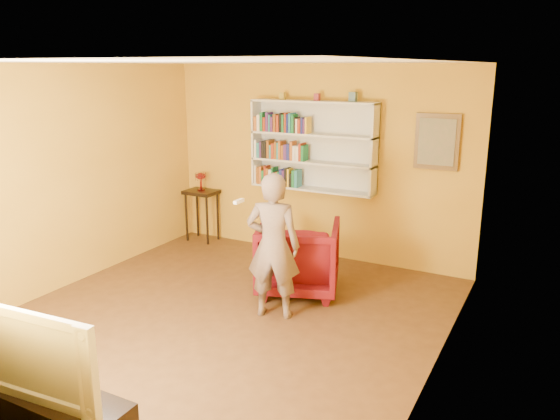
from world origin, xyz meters
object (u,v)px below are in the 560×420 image
at_px(television, 41,349).
at_px(bookshelf, 314,146).
at_px(ruby_lustre, 201,178).
at_px(armchair, 299,257).
at_px(person, 273,246).
at_px(console_table, 202,199).

bearing_deg(television, bookshelf, 86.91).
xyz_separation_m(bookshelf, ruby_lustre, (-1.83, -0.16, -0.59)).
distance_m(bookshelf, armchair, 1.76).
distance_m(bookshelf, television, 4.73).
height_order(person, television, person).
bearing_deg(console_table, bookshelf, 4.97).
relative_size(ruby_lustre, armchair, 0.29).
bearing_deg(person, bookshelf, -93.30).
xyz_separation_m(armchair, person, (0.05, -0.73, 0.36)).
xyz_separation_m(armchair, television, (-0.29, -3.39, 0.36)).
distance_m(ruby_lustre, armchair, 2.55).
bearing_deg(person, console_table, -54.70).
xyz_separation_m(bookshelf, console_table, (-1.83, -0.16, -0.93)).
bearing_deg(person, television, 66.88).
bearing_deg(armchair, television, 65.39).
distance_m(armchair, person, 0.81).
xyz_separation_m(ruby_lustre, person, (2.28, -1.84, -0.20)).
relative_size(ruby_lustre, television, 0.24).
height_order(armchair, television, television).
bearing_deg(bookshelf, console_table, -175.03).
relative_size(armchair, television, 0.83).
xyz_separation_m(bookshelf, television, (0.10, -4.66, -0.79)).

